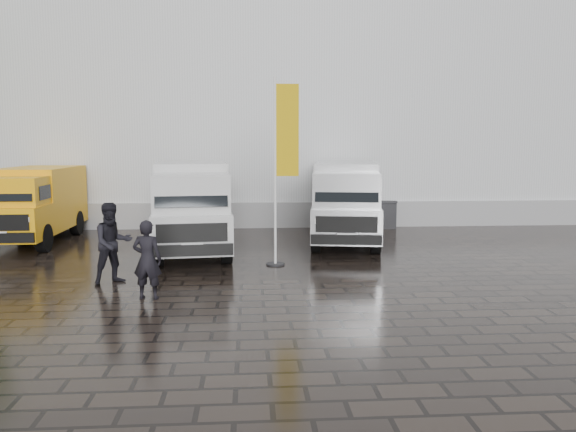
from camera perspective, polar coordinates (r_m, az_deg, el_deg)
name	(u,v)px	position (r m, az deg, el deg)	size (l,w,h in m)	color
ground	(279,275)	(14.20, -0.87, -5.98)	(120.00, 120.00, 0.00)	black
exhibition_hall	(301,91)	(30.04, 1.35, 12.57)	(44.00, 16.00, 12.00)	silver
hall_plinth	(319,215)	(22.09, 3.22, 0.14)	(44.00, 0.15, 1.00)	gray
van_yellow	(33,206)	(20.35, -24.51, 0.95)	(2.06, 5.36, 2.47)	#FBAA0D
van_white	(192,207)	(17.30, -9.73, 0.89)	(2.08, 6.25, 2.71)	silver
van_silver	(345,203)	(18.76, 5.84, 1.34)	(2.03, 6.09, 2.64)	silver
flagpole	(282,161)	(14.99, -0.62, 5.60)	(0.88, 0.50, 5.03)	black
wheelie_bin	(388,214)	(22.17, 10.11, 0.15)	(0.65, 0.65, 1.07)	black
person_front	(147,260)	(12.24, -14.11, -4.32)	(0.62, 0.41, 1.69)	black
person_tent	(113,243)	(13.82, -17.40, -2.64)	(0.93, 0.72, 1.91)	black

